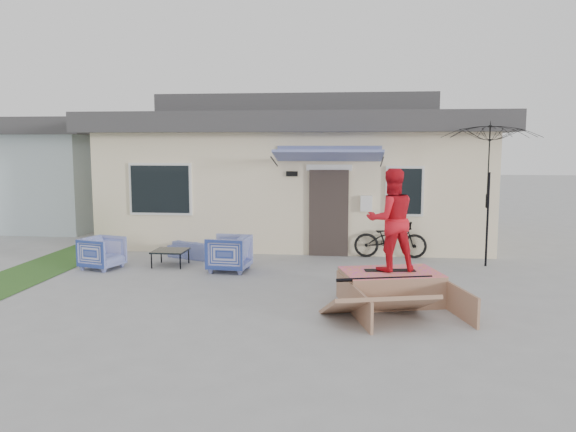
# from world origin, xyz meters

# --- Properties ---
(ground) EXTENTS (90.00, 90.00, 0.00)m
(ground) POSITION_xyz_m (0.00, 0.00, 0.00)
(ground) COLOR #979797
(ground) RESTS_ON ground
(grass_strip) EXTENTS (1.40, 8.00, 0.01)m
(grass_strip) POSITION_xyz_m (-5.20, 2.00, 0.00)
(grass_strip) COLOR #2C5721
(grass_strip) RESTS_ON ground
(house) EXTENTS (10.80, 8.49, 4.10)m
(house) POSITION_xyz_m (0.00, 7.99, 1.94)
(house) COLOR beige
(house) RESTS_ON ground
(neighbor_house) EXTENTS (8.60, 7.60, 3.50)m
(neighbor_house) POSITION_xyz_m (-10.50, 10.00, 1.78)
(neighbor_house) COLOR silver
(neighbor_house) RESTS_ON ground
(loveseat) EXTENTS (1.45, 0.94, 0.55)m
(loveseat) POSITION_xyz_m (-2.12, 3.83, 0.27)
(loveseat) COLOR navy
(loveseat) RESTS_ON ground
(armchair_left) EXTENTS (0.89, 0.93, 0.78)m
(armchair_left) POSITION_xyz_m (-3.85, 2.44, 0.39)
(armchair_left) COLOR navy
(armchair_left) RESTS_ON ground
(armchair_right) EXTENTS (0.84, 0.89, 0.85)m
(armchair_right) POSITION_xyz_m (-1.05, 2.52, 0.43)
(armchair_right) COLOR navy
(armchair_right) RESTS_ON ground
(coffee_table) EXTENTS (0.73, 0.73, 0.36)m
(coffee_table) POSITION_xyz_m (-2.48, 2.91, 0.18)
(coffee_table) COLOR black
(coffee_table) RESTS_ON ground
(bicycle) EXTENTS (1.74, 0.62, 1.11)m
(bicycle) POSITION_xyz_m (2.48, 4.40, 0.55)
(bicycle) COLOR black
(bicycle) RESTS_ON ground
(patio_umbrella) EXTENTS (2.49, 2.37, 2.20)m
(patio_umbrella) POSITION_xyz_m (4.55, 3.65, 1.75)
(patio_umbrella) COLOR black
(patio_umbrella) RESTS_ON ground
(skate_ramp) EXTENTS (2.09, 2.48, 0.54)m
(skate_ramp) POSITION_xyz_m (2.22, 0.40, 0.27)
(skate_ramp) COLOR #92664D
(skate_ramp) RESTS_ON ground
(skateboard) EXTENTS (0.89, 0.33, 0.05)m
(skateboard) POSITION_xyz_m (2.21, 0.45, 0.56)
(skateboard) COLOR black
(skateboard) RESTS_ON skate_ramp
(skater) EXTENTS (1.00, 0.87, 1.74)m
(skater) POSITION_xyz_m (2.21, 0.45, 1.46)
(skater) COLOR red
(skater) RESTS_ON skateboard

